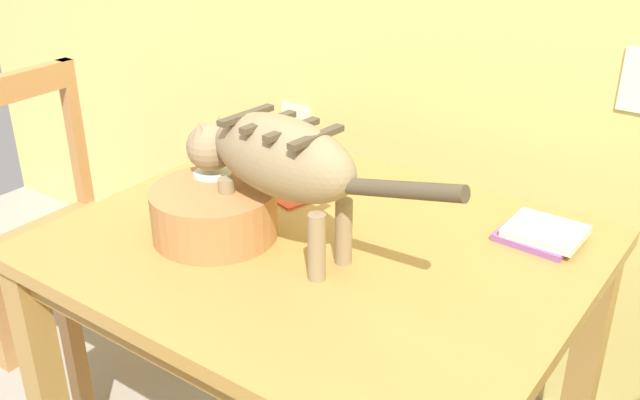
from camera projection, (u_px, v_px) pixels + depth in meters
name	position (u px, v px, depth m)	size (l,w,h in m)	color
dining_table	(320.00, 276.00, 1.62)	(1.12, 0.92, 0.72)	#AF8442
cat	(276.00, 160.00, 1.47)	(0.70, 0.18, 0.30)	#947F5B
saucer_bowl	(215.00, 213.00, 1.67)	(0.21, 0.21, 0.03)	beige
coffee_mug	(215.00, 190.00, 1.64)	(0.13, 0.09, 0.09)	white
magazine	(290.00, 181.00, 1.86)	(0.27, 0.20, 0.01)	#DB4429
book_stack	(542.00, 234.00, 1.58)	(0.18, 0.15, 0.03)	#915698
wicker_basket	(214.00, 212.00, 1.58)	(0.28, 0.28, 0.11)	#B47946
wooden_chair_far	(67.00, 234.00, 2.19)	(0.43, 0.43, 0.92)	#B67F48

